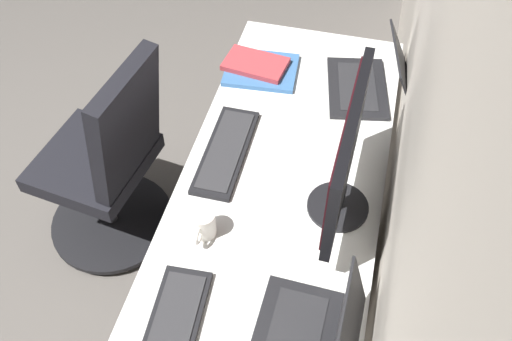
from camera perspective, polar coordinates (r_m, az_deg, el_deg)
The scene contains 11 objects.
wall_back at distance 1.34m, azimuth 18.55°, elevation 3.39°, with size 5.31×0.10×2.60m, color beige.
desk at distance 1.88m, azimuth 1.48°, elevation -5.95°, with size 2.03×0.68×0.73m.
drawer_pedestal at distance 2.17m, azimuth 2.26°, elevation -9.93°, with size 0.40×0.51×0.69m.
monitor_primary at distance 1.68m, azimuth 9.00°, elevation 1.45°, with size 0.56×0.20×0.44m.
laptop_leftmost at distance 1.58m, azimuth 6.03°, elevation -15.85°, with size 0.32×0.29×0.22m.
laptop_left at distance 2.25m, azimuth 11.83°, elevation 8.86°, with size 0.40×0.38×0.21m.
keyboard_main at distance 1.63m, azimuth -8.57°, elevation -16.10°, with size 0.43×0.17×0.02m.
keyboard_spare at distance 2.00m, azimuth -3.04°, elevation 1.96°, with size 0.42×0.14×0.02m.
book_stack_near at distance 2.31m, azimuth 0.28°, elevation 10.28°, with size 0.25×0.31×0.04m.
coffee_mug at distance 1.76m, azimuth -5.30°, elevation -5.39°, with size 0.12×0.08×0.10m.
office_chair at distance 2.39m, azimuth -14.49°, elevation 0.29°, with size 0.56×0.58×0.97m.
Camera 1 is at (0.96, 1.90, 2.22)m, focal length 39.93 mm.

